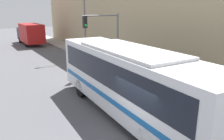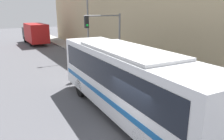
% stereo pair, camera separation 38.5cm
% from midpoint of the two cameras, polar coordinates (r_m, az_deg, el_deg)
% --- Properties ---
extents(sidewalk, '(2.56, 70.00, 0.15)m').
position_cam_midpoint_polar(sidewalk, '(28.42, -9.94, 5.24)').
color(sidewalk, gray).
rests_on(sidewalk, ground_plane).
extents(building_facade, '(6.00, 31.71, 11.94)m').
position_cam_midpoint_polar(building_facade, '(27.22, 0.91, 17.50)').
color(building_facade, tan).
rests_on(building_facade, ground_plane).
extents(city_bus, '(3.05, 10.94, 3.36)m').
position_cam_midpoint_polar(city_bus, '(10.41, 3.19, -1.92)').
color(city_bus, silver).
rests_on(city_bus, ground_plane).
extents(delivery_truck, '(2.46, 7.65, 3.04)m').
position_cam_midpoint_polar(delivery_truck, '(34.81, -20.88, 8.97)').
color(delivery_truck, '#B21919').
rests_on(delivery_truck, ground_plane).
extents(fire_hydrant, '(0.26, 0.35, 0.78)m').
position_cam_midpoint_polar(fire_hydrant, '(16.03, 7.82, -0.99)').
color(fire_hydrant, gold).
rests_on(fire_hydrant, sidewalk).
extents(traffic_light_pole, '(3.28, 0.35, 4.59)m').
position_cam_midpoint_polar(traffic_light_pole, '(17.91, -2.39, 10.03)').
color(traffic_light_pole, slate).
rests_on(traffic_light_pole, sidewalk).
extents(parking_meter, '(0.14, 0.14, 1.35)m').
position_cam_midpoint_polar(parking_meter, '(17.90, 2.46, 2.63)').
color(parking_meter, slate).
rests_on(parking_meter, sidewalk).
extents(street_lamp, '(3.08, 0.28, 6.59)m').
position_cam_midpoint_polar(street_lamp, '(24.01, -8.65, 13.26)').
color(street_lamp, slate).
rests_on(street_lamp, sidewalk).
extents(pedestrian_near_corner, '(0.34, 0.34, 1.78)m').
position_cam_midpoint_polar(pedestrian_near_corner, '(23.58, -4.33, 5.77)').
color(pedestrian_near_corner, slate).
rests_on(pedestrian_near_corner, sidewalk).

